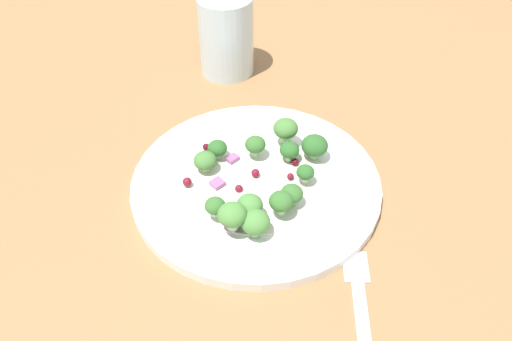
# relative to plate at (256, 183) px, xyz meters

# --- Properties ---
(ground_plane) EXTENTS (1.80, 1.80, 0.02)m
(ground_plane) POSITION_rel_plate_xyz_m (-0.01, 0.03, -0.02)
(ground_plane) COLOR olive
(plate) EXTENTS (0.27, 0.27, 0.02)m
(plate) POSITION_rel_plate_xyz_m (0.00, 0.00, 0.00)
(plate) COLOR white
(plate) RESTS_ON ground_plane
(dressing_pool) EXTENTS (0.16, 0.16, 0.00)m
(dressing_pool) POSITION_rel_plate_xyz_m (0.00, 0.00, 0.00)
(dressing_pool) COLOR white
(dressing_pool) RESTS_ON plate
(broccoli_floret_0) EXTENTS (0.02, 0.02, 0.02)m
(broccoli_floret_0) POSITION_rel_plate_xyz_m (0.03, -0.04, 0.02)
(broccoli_floret_0) COLOR #9EC684
(broccoli_floret_0) RESTS_ON plate
(broccoli_floret_1) EXTENTS (0.03, 0.03, 0.03)m
(broccoli_floret_1) POSITION_rel_plate_xyz_m (-0.06, 0.01, 0.02)
(broccoli_floret_1) COLOR #9EC684
(broccoli_floret_1) RESTS_ON plate
(broccoli_floret_2) EXTENTS (0.02, 0.02, 0.03)m
(broccoli_floret_2) POSITION_rel_plate_xyz_m (-0.05, -0.02, 0.03)
(broccoli_floret_2) COLOR #8EB77A
(broccoli_floret_2) RESTS_ON plate
(broccoli_floret_3) EXTENTS (0.03, 0.03, 0.03)m
(broccoli_floret_3) POSITION_rel_plate_xyz_m (0.02, 0.05, 0.02)
(broccoli_floret_3) COLOR #ADD18E
(broccoli_floret_3) RESTS_ON plate
(broccoli_floret_4) EXTENTS (0.02, 0.02, 0.02)m
(broccoli_floret_4) POSITION_rel_plate_xyz_m (-0.01, -0.05, 0.02)
(broccoli_floret_4) COLOR #ADD18E
(broccoli_floret_4) RESTS_ON plate
(broccoli_floret_5) EXTENTS (0.03, 0.03, 0.03)m
(broccoli_floret_5) POSITION_rel_plate_xyz_m (0.06, -0.04, 0.03)
(broccoli_floret_5) COLOR #8EB77A
(broccoli_floret_5) RESTS_ON plate
(broccoli_floret_6) EXTENTS (0.03, 0.03, 0.03)m
(broccoli_floret_6) POSITION_rel_plate_xyz_m (-0.08, 0.00, 0.02)
(broccoli_floret_6) COLOR #8EB77A
(broccoli_floret_6) RESTS_ON plate
(broccoli_floret_7) EXTENTS (0.02, 0.02, 0.02)m
(broccoli_floret_7) POSITION_rel_plate_xyz_m (0.04, -0.00, 0.02)
(broccoli_floret_7) COLOR #8EB77A
(broccoli_floret_7) RESTS_ON plate
(broccoli_floret_8) EXTENTS (0.02, 0.02, 0.02)m
(broccoli_floret_8) POSITION_rel_plate_xyz_m (0.04, 0.04, 0.02)
(broccoli_floret_8) COLOR #8EB77A
(broccoli_floret_8) RESTS_ON plate
(broccoli_floret_9) EXTENTS (0.02, 0.02, 0.02)m
(broccoli_floret_9) POSITION_rel_plate_xyz_m (-0.04, -0.03, 0.02)
(broccoli_floret_9) COLOR #8EB77A
(broccoli_floret_9) RESTS_ON plate
(broccoli_floret_10) EXTENTS (0.02, 0.02, 0.02)m
(broccoli_floret_10) POSITION_rel_plate_xyz_m (-0.05, 0.04, 0.02)
(broccoli_floret_10) COLOR #ADD18E
(broccoli_floret_10) RESTS_ON plate
(broccoli_floret_11) EXTENTS (0.03, 0.03, 0.03)m
(broccoli_floret_11) POSITION_rel_plate_xyz_m (-0.07, 0.03, 0.03)
(broccoli_floret_11) COLOR #8EB77A
(broccoli_floret_11) RESTS_ON plate
(broccoli_floret_12) EXTENTS (0.03, 0.03, 0.03)m
(broccoli_floret_12) POSITION_rel_plate_xyz_m (0.03, -0.07, 0.02)
(broccoli_floret_12) COLOR #8EB77A
(broccoli_floret_12) RESTS_ON plate
(cranberry_0) EXTENTS (0.01, 0.01, 0.01)m
(cranberry_0) POSITION_rel_plate_xyz_m (0.05, 0.06, 0.01)
(cranberry_0) COLOR #4C0A14
(cranberry_0) RESTS_ON plate
(cranberry_1) EXTENTS (0.01, 0.01, 0.01)m
(cranberry_1) POSITION_rel_plate_xyz_m (0.02, -0.04, 0.01)
(cranberry_1) COLOR #4C0A14
(cranberry_1) RESTS_ON plate
(cranberry_2) EXTENTS (0.01, 0.01, 0.01)m
(cranberry_2) POSITION_rel_plate_xyz_m (-0.02, 0.02, 0.01)
(cranberry_2) COLOR maroon
(cranberry_2) RESTS_ON plate
(cranberry_3) EXTENTS (0.01, 0.01, 0.01)m
(cranberry_3) POSITION_rel_plate_xyz_m (0.00, 0.00, 0.01)
(cranberry_3) COLOR maroon
(cranberry_3) RESTS_ON plate
(cranberry_4) EXTENTS (0.01, 0.01, 0.01)m
(cranberry_4) POSITION_rel_plate_xyz_m (-0.01, 0.07, 0.01)
(cranberry_4) COLOR maroon
(cranberry_4) RESTS_ON plate
(cranberry_5) EXTENTS (0.01, 0.01, 0.01)m
(cranberry_5) POSITION_rel_plate_xyz_m (-0.07, -0.00, 0.01)
(cranberry_5) COLOR #4C0A14
(cranberry_5) RESTS_ON plate
(cranberry_6) EXTENTS (0.01, 0.01, 0.01)m
(cranberry_6) POSITION_rel_plate_xyz_m (-0.00, -0.04, 0.01)
(cranberry_6) COLOR maroon
(cranberry_6) RESTS_ON plate
(onion_bit_0) EXTENTS (0.02, 0.02, 0.01)m
(onion_bit_0) POSITION_rel_plate_xyz_m (-0.07, 0.02, 0.01)
(onion_bit_0) COLOR #843D75
(onion_bit_0) RESTS_ON plate
(onion_bit_1) EXTENTS (0.02, 0.02, 0.00)m
(onion_bit_1) POSITION_rel_plate_xyz_m (-0.02, -0.04, 0.01)
(onion_bit_1) COLOR #934C84
(onion_bit_1) RESTS_ON plate
(onion_bit_2) EXTENTS (0.02, 0.02, 0.00)m
(onion_bit_2) POSITION_rel_plate_xyz_m (0.03, 0.03, 0.01)
(onion_bit_2) COLOR #A35B93
(onion_bit_2) RESTS_ON plate
(onion_bit_3) EXTENTS (0.02, 0.02, 0.00)m
(onion_bit_3) POSITION_rel_plate_xyz_m (-0.01, 0.04, 0.01)
(onion_bit_3) COLOR #A35B93
(onion_bit_3) RESTS_ON plate
(fork) EXTENTS (0.19, 0.03, 0.01)m
(fork) POSITION_rel_plate_xyz_m (-0.17, -0.09, -0.01)
(fork) COLOR silver
(fork) RESTS_ON ground_plane
(water_glass) EXTENTS (0.07, 0.07, 0.11)m
(water_glass) POSITION_rel_plate_xyz_m (0.24, 0.03, 0.05)
(water_glass) COLOR silver
(water_glass) RESTS_ON ground_plane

